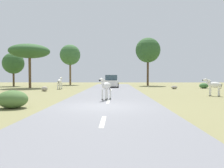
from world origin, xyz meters
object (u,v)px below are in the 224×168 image
object	(u,v)px
bush_1	(204,86)
rock_2	(44,89)
car_0	(111,82)
tree_5	(70,55)
tree_0	(13,63)
zebra_1	(60,81)
bush_0	(13,99)
rock_0	(174,87)
zebra_2	(213,85)
tree_2	(148,50)
tree_1	(30,51)
zebra_0	(106,86)

from	to	relation	value
bush_1	rock_2	xyz separation A→B (m)	(-19.35, -5.99, -0.08)
car_0	bush_1	distance (m)	12.53
tree_5	tree_0	bearing A→B (deg)	-144.99
zebra_1	bush_0	distance (m)	16.59
zebra_1	rock_0	distance (m)	14.43
car_0	tree_5	xyz separation A→B (m)	(-7.79, 9.43, 4.69)
car_0	tree_0	world-z (taller)	tree_0
zebra_2	tree_2	distance (m)	20.93
zebra_1	tree_5	bearing A→B (deg)	98.59
tree_1	bush_1	distance (m)	24.11
zebra_1	tree_1	xyz separation A→B (m)	(-4.92, 2.99, 4.10)
tree_5	bush_1	distance (m)	23.80
car_0	tree_1	size ratio (longest dim) A/B	0.72
zebra_2	tree_1	bearing A→B (deg)	97.13
car_0	bush_0	world-z (taller)	car_0
car_0	bush_1	size ratio (longest dim) A/B	3.72
zebra_1	zebra_2	distance (m)	17.71
tree_1	rock_0	xyz separation A→B (m)	(19.32, -2.53, -4.84)
tree_5	rock_0	size ratio (longest dim) A/B	9.76
zebra_2	rock_0	world-z (taller)	zebra_2
zebra_0	tree_2	distance (m)	24.81
tree_2	rock_2	xyz separation A→B (m)	(-13.21, -14.80, -5.78)
car_0	bush_0	size ratio (longest dim) A/B	2.84
bush_0	bush_1	distance (m)	25.08
bush_0	rock_2	bearing A→B (deg)	100.60
zebra_2	bush_0	xyz separation A→B (m)	(-13.33, -7.08, -0.43)
zebra_0	rock_0	distance (m)	15.50
tree_5	rock_2	bearing A→B (deg)	-87.50
car_0	zebra_2	bearing A→B (deg)	-58.13
bush_1	tree_5	bearing A→B (deg)	150.03
tree_0	rock_2	world-z (taller)	tree_0
zebra_0	tree_5	size ratio (longest dim) A/B	0.20
bush_0	rock_2	xyz separation A→B (m)	(-2.33, 12.42, -0.19)
car_0	rock_2	xyz separation A→B (m)	(-7.03, -8.16, -0.58)
car_0	tree_5	distance (m)	13.10
zebra_0	zebra_1	distance (m)	14.20
tree_0	tree_5	xyz separation A→B (m)	(8.03, 5.62, 1.85)
zebra_2	bush_0	world-z (taller)	zebra_2
tree_0	rock_2	size ratio (longest dim) A/B	7.74
tree_5	bush_0	bearing A→B (deg)	-84.11
bush_1	rock_2	world-z (taller)	bush_1
tree_1	tree_5	bearing A→B (deg)	71.64
tree_2	rock_2	distance (m)	20.66
tree_0	tree_1	bearing A→B (deg)	-47.29
zebra_0	zebra_1	xyz separation A→B (m)	(-6.29, 12.73, 0.00)
zebra_2	bush_0	distance (m)	15.10
car_0	rock_2	distance (m)	10.78
zebra_1	car_0	bearing A→B (deg)	35.28
tree_0	rock_0	size ratio (longest dim) A/B	7.06
zebra_2	rock_2	bearing A→B (deg)	110.19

